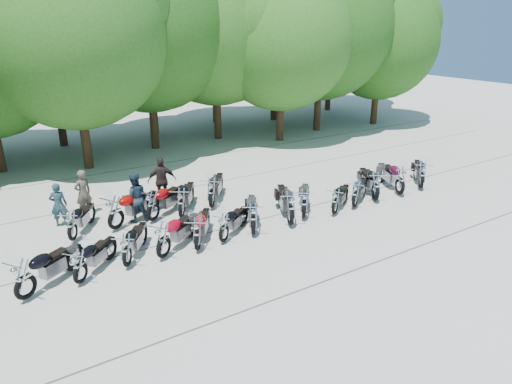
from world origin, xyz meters
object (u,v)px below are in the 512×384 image
motorcycle_0 (24,278)px  motorcycle_3 (163,239)px  motorcycle_9 (335,201)px  motorcycle_12 (401,180)px  motorcycle_13 (422,175)px  motorcycle_10 (355,194)px  motorcycle_14 (72,225)px  motorcycle_7 (290,207)px  rider_0 (59,205)px  motorcycle_6 (253,218)px  motorcycle_5 (224,227)px  motorcycle_11 (376,185)px  rider_1 (135,198)px  rider_2 (162,181)px  rider_3 (83,193)px  motorcycle_16 (153,205)px  motorcycle_2 (126,249)px  motorcycle_18 (212,192)px  motorcycle_15 (115,212)px  motorcycle_8 (304,203)px  motorcycle_1 (79,266)px  motorcycle_4 (197,233)px  motorcycle_17 (181,202)px

motorcycle_0 → motorcycle_3: size_ratio=0.99×
motorcycle_9 → motorcycle_12: motorcycle_12 is taller
motorcycle_12 → motorcycle_13: size_ratio=1.04×
motorcycle_10 → motorcycle_14: bearing=40.0°
motorcycle_7 → rider_0: bearing=-7.1°
motorcycle_6 → motorcycle_9: (3.46, -0.16, -0.07)m
motorcycle_5 → motorcycle_7: (2.57, -0.09, 0.15)m
motorcycle_14 → motorcycle_10: bearing=-162.0°
motorcycle_14 → rider_0: (-0.10, 1.55, 0.20)m
motorcycle_5 → motorcycle_14: motorcycle_14 is taller
motorcycle_11 → rider_1: (-8.62, 3.22, 0.21)m
motorcycle_14 → rider_2: rider_2 is taller
motorcycle_0 → rider_3: size_ratio=1.32×
motorcycle_16 → motorcycle_2: bearing=114.0°
rider_0 → motorcycle_18: bearing=-178.2°
motorcycle_0 → motorcycle_5: bearing=-123.0°
rider_0 → rider_1: rider_1 is taller
motorcycle_3 → rider_1: (0.21, 3.18, 0.24)m
motorcycle_10 → motorcycle_0: bearing=56.4°
rider_1 → motorcycle_18: bearing=-176.9°
motorcycle_5 → motorcycle_10: bearing=-125.9°
rider_3 → motorcycle_11: bearing=136.4°
motorcycle_3 → motorcycle_15: bearing=-21.3°
motorcycle_8 → rider_0: size_ratio=1.44×
motorcycle_16 → motorcycle_1: bearing=100.3°
motorcycle_4 → motorcycle_13: (10.45, 0.01, 0.05)m
motorcycle_5 → motorcycle_15: (-2.67, 2.79, 0.13)m
motorcycle_2 → rider_1: size_ratio=1.17×
motorcycle_10 → motorcycle_12: 2.52m
motorcycle_10 → motorcycle_17: bearing=32.6°
motorcycle_17 → motorcycle_18: size_ratio=0.96×
motorcycle_4 → motorcycle_8: size_ratio=0.98×
motorcycle_10 → rider_1: size_ratio=1.19×
rider_1 → motorcycle_15: bearing=37.9°
rider_2 → motorcycle_5: bearing=110.6°
motorcycle_2 → rider_2: 5.05m
motorcycle_12 → rider_3: 12.38m
motorcycle_9 → motorcycle_12: (3.61, 0.13, 0.12)m
motorcycle_0 → rider_0: size_ratio=1.47×
motorcycle_9 → motorcycle_10: (1.09, 0.09, 0.02)m
motorcycle_2 → motorcycle_4: size_ratio=0.95×
motorcycle_15 → motorcycle_0: bearing=104.6°
motorcycle_2 → motorcycle_12: bearing=-145.4°
motorcycle_2 → rider_1: (1.30, 3.10, 0.31)m
motorcycle_2 → motorcycle_17: motorcycle_17 is taller
motorcycle_11 → rider_2: size_ratio=1.30×
motorcycle_7 → motorcycle_18: size_ratio=1.04×
motorcycle_16 → rider_3: (-1.92, 1.92, 0.20)m
motorcycle_3 → rider_1: rider_1 is taller
motorcycle_9 → motorcycle_8: bearing=41.6°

